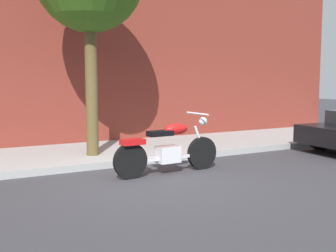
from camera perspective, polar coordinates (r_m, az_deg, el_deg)
name	(u,v)px	position (r m, az deg, el deg)	size (l,w,h in m)	color
ground_plane	(153,179)	(7.71, -2.09, -7.26)	(60.00, 60.00, 0.00)	#38383D
sidewalk	(102,153)	(10.13, -9.04, -3.66)	(18.01, 2.88, 0.14)	#9E9E9E
motorcycle	(168,149)	(8.06, -0.04, -3.15)	(2.28, 0.70, 1.16)	black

